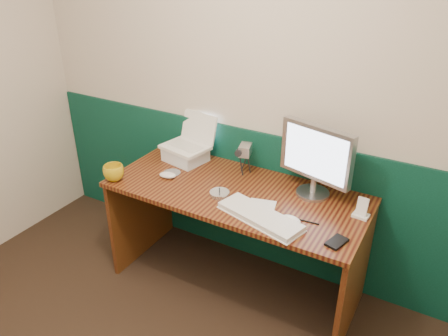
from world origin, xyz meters
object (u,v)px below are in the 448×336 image
Objects in this scene: desk at (235,240)px; monitor at (316,160)px; laptop at (184,132)px; camcorder at (245,158)px; keyboard at (260,217)px; mug at (114,173)px.

monitor is (0.42, 0.19, 0.61)m from desk.
laptop reaches higher than camcorder.
monitor reaches higher than camcorder.
monitor is 0.50m from camcorder.
desk is 3.46× the size of monitor.
desk is at bearing -141.01° from monitor.
keyboard is (0.26, -0.21, 0.39)m from desk.
monitor is 3.54× the size of mug.
mug is (-0.24, -0.46, -0.17)m from laptop.
monitor is at bearing 21.43° from mug.
monitor reaches higher than keyboard.
camcorder is at bearing -169.61° from monitor.
monitor is at bearing -20.71° from camcorder.
keyboard reaches higher than desk.
desk is 5.30× the size of laptop.
keyboard is 2.35× the size of camcorder.
desk is 12.26× the size of mug.
mug is (-0.74, -0.27, 0.43)m from desk.
desk is 0.76m from monitor.
camcorder is (-0.48, 0.04, -0.13)m from monitor.
desk is 0.53m from camcorder.
mug is at bearing -159.86° from desk.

